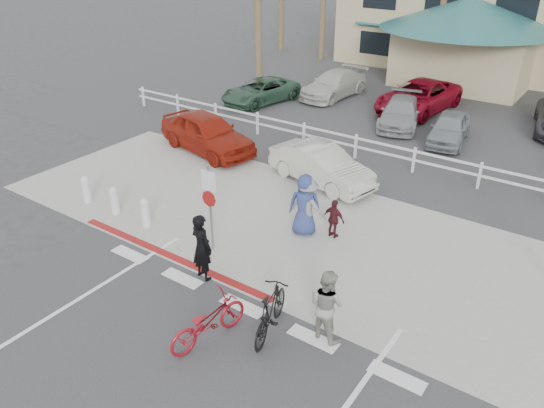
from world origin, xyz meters
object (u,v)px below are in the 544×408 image
Objects in this scene: sign_post at (210,204)px; bike_black at (271,311)px; bike_red at (208,321)px; car_white_sedan at (321,165)px; car_red_compact at (207,133)px.

sign_post reaches higher than bike_black.
bike_red is 8.75m from car_white_sedan.
car_white_sedan is at bearing -77.53° from car_red_compact.
bike_red is at bearing -50.85° from sign_post.
bike_black is at bearing -144.41° from car_white_sedan.
car_white_sedan reaches higher than bike_red.
car_red_compact reaches higher than bike_black.
sign_post is 1.50× the size of bike_black.
car_white_sedan is at bearing -82.69° from bike_black.
sign_post reaches higher than car_red_compact.
car_white_sedan is (-2.07, 8.50, 0.15)m from bike_red.
bike_black is (3.38, -1.94, -0.87)m from sign_post.
bike_red is at bearing -152.85° from car_white_sedan.
bike_red is 0.44× the size of car_red_compact.
bike_red is (2.40, -2.95, -0.92)m from sign_post.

